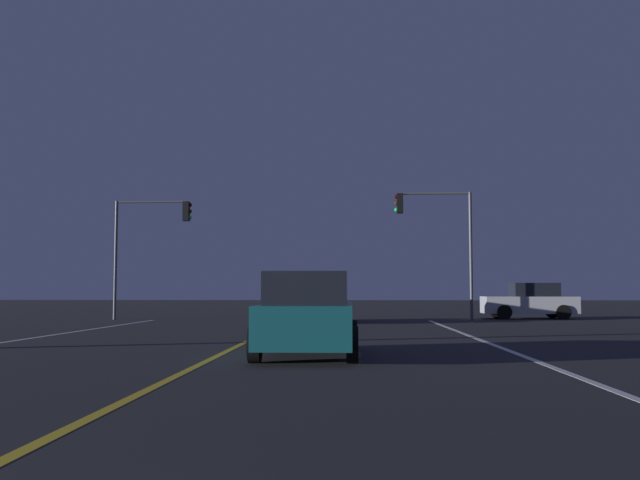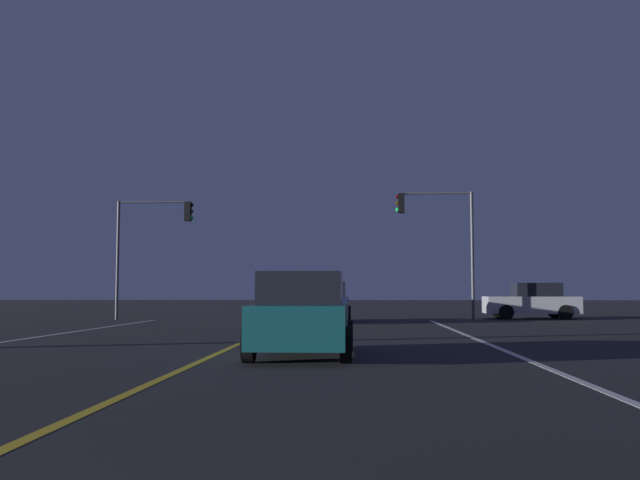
{
  "view_description": "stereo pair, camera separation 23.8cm",
  "coord_description": "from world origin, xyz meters",
  "px_view_note": "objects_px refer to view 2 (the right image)",
  "views": [
    {
      "loc": [
        2.73,
        -1.05,
        1.33
      ],
      "look_at": [
        1.61,
        24.52,
        3.18
      ],
      "focal_mm": 39.57,
      "sensor_mm": 36.0,
      "label": 1
    },
    {
      "loc": [
        2.96,
        -1.05,
        1.33
      ],
      "look_at": [
        1.61,
        24.52,
        3.18
      ],
      "focal_mm": 39.57,
      "sensor_mm": 36.0,
      "label": 2
    }
  ],
  "objects_px": {
    "car_crossing_side": "(532,301)",
    "traffic_light_near_right": "(436,225)",
    "car_ahead_far": "(327,303)",
    "traffic_light_near_left": "(154,231)",
    "car_lead_same_lane": "(303,316)"
  },
  "relations": [
    {
      "from": "car_crossing_side",
      "to": "traffic_light_near_right",
      "type": "bearing_deg",
      "value": 21.32
    },
    {
      "from": "car_ahead_far",
      "to": "traffic_light_near_left",
      "type": "bearing_deg",
      "value": 74.69
    },
    {
      "from": "car_crossing_side",
      "to": "traffic_light_near_right",
      "type": "relative_size",
      "value": 0.74
    },
    {
      "from": "car_ahead_far",
      "to": "car_lead_same_lane",
      "type": "distance_m",
      "value": 15.63
    },
    {
      "from": "car_ahead_far",
      "to": "traffic_light_near_left",
      "type": "xyz_separation_m",
      "value": [
        -8.13,
        2.23,
        3.29
      ]
    },
    {
      "from": "car_crossing_side",
      "to": "traffic_light_near_left",
      "type": "xyz_separation_m",
      "value": [
        -17.73,
        -1.83,
        3.29
      ]
    },
    {
      "from": "car_ahead_far",
      "to": "car_lead_same_lane",
      "type": "relative_size",
      "value": 1.0
    },
    {
      "from": "car_crossing_side",
      "to": "traffic_light_near_left",
      "type": "height_order",
      "value": "traffic_light_near_left"
    },
    {
      "from": "car_lead_same_lane",
      "to": "car_crossing_side",
      "type": "xyz_separation_m",
      "value": [
        9.4,
        19.68,
        0.0
      ]
    },
    {
      "from": "traffic_light_near_left",
      "to": "car_ahead_far",
      "type": "bearing_deg",
      "value": -15.31
    },
    {
      "from": "car_lead_same_lane",
      "to": "traffic_light_near_right",
      "type": "distance_m",
      "value": 18.8
    },
    {
      "from": "car_ahead_far",
      "to": "traffic_light_near_right",
      "type": "bearing_deg",
      "value": -65.6
    },
    {
      "from": "traffic_light_near_left",
      "to": "car_crossing_side",
      "type": "bearing_deg",
      "value": 5.89
    },
    {
      "from": "car_crossing_side",
      "to": "car_lead_same_lane",
      "type": "bearing_deg",
      "value": 64.47
    },
    {
      "from": "car_lead_same_lane",
      "to": "traffic_light_near_right",
      "type": "height_order",
      "value": "traffic_light_near_right"
    }
  ]
}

